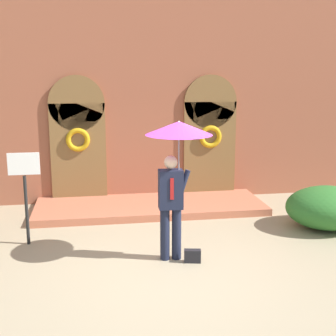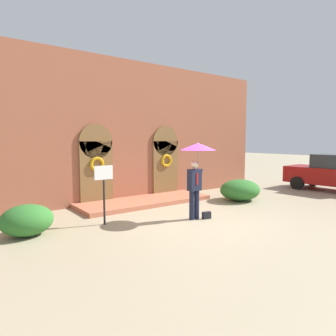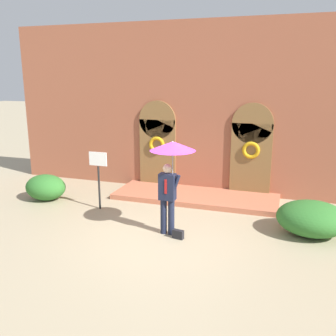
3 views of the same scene
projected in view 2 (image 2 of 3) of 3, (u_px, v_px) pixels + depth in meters
name	position (u px, v px, depth m)	size (l,w,h in m)	color
ground_plane	(198.00, 220.00, 9.15)	(80.00, 80.00, 0.00)	tan
building_facade	(130.00, 134.00, 12.22)	(14.00, 2.30, 5.60)	#9E563D
person_with_umbrella	(197.00, 158.00, 9.18)	(1.10, 1.10, 2.36)	#191E33
handbag	(207.00, 215.00, 9.33)	(0.28, 0.12, 0.22)	black
sign_post	(104.00, 185.00, 8.60)	(0.56, 0.06, 1.72)	black
shrub_left	(27.00, 220.00, 7.63)	(1.31, 1.06, 0.81)	#2D6B28
shrub_right	(240.00, 190.00, 12.14)	(1.73, 1.49, 0.85)	#2D6B28
parked_car	(334.00, 173.00, 14.35)	(2.27, 4.23, 1.76)	maroon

